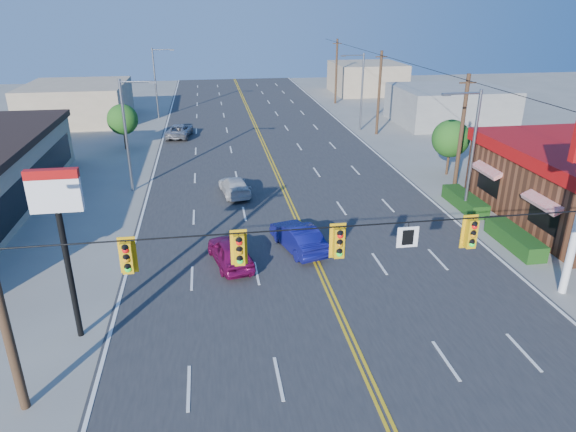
{
  "coord_description": "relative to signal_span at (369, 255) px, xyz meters",
  "views": [
    {
      "loc": [
        -5.26,
        -14.91,
        12.8
      ],
      "look_at": [
        -1.3,
        10.16,
        2.2
      ],
      "focal_mm": 32.0,
      "sensor_mm": 36.0,
      "label": 1
    }
  ],
  "objects": [
    {
      "name": "streetlight_nw",
      "position": [
        -10.67,
        48.0,
        -0.37
      ],
      "size": [
        2.55,
        0.25,
        8.0
      ],
      "color": "gray",
      "rests_on": "ground"
    },
    {
      "name": "bld_east_mid",
      "position": [
        22.12,
        40.0,
        -2.89
      ],
      "size": [
        12.0,
        10.0,
        4.0
      ],
      "primitive_type": "cube",
      "color": "gray",
      "rests_on": "ground"
    },
    {
      "name": "tree_kfc_rear",
      "position": [
        13.62,
        22.0,
        -1.95
      ],
      "size": [
        2.94,
        2.94,
        4.41
      ],
      "color": "#47301E",
      "rests_on": "ground"
    },
    {
      "name": "bld_east_far",
      "position": [
        19.12,
        62.0,
        -2.69
      ],
      "size": [
        10.0,
        10.0,
        4.4
      ],
      "primitive_type": "cube",
      "color": "tan",
      "rests_on": "ground"
    },
    {
      "name": "utility_pole_near",
      "position": [
        12.32,
        18.0,
        -0.69
      ],
      "size": [
        0.28,
        0.28,
        8.4
      ],
      "primitive_type": "cylinder",
      "color": "#47301E",
      "rests_on": "ground"
    },
    {
      "name": "bld_west_far",
      "position": [
        -19.88,
        48.0,
        -2.79
      ],
      "size": [
        11.0,
        12.0,
        4.2
      ],
      "primitive_type": "cube",
      "color": "tan",
      "rests_on": "ground"
    },
    {
      "name": "ground",
      "position": [
        0.12,
        0.0,
        -4.89
      ],
      "size": [
        160.0,
        160.0,
        0.0
      ],
      "primitive_type": "plane",
      "color": "gray",
      "rests_on": "ground"
    },
    {
      "name": "streetlight_se",
      "position": [
        10.91,
        14.0,
        -0.37
      ],
      "size": [
        2.55,
        0.25,
        8.0
      ],
      "color": "gray",
      "rests_on": "ground"
    },
    {
      "name": "car_blue",
      "position": [
        -0.58,
        10.42,
        -4.14
      ],
      "size": [
        2.74,
        4.79,
        1.49
      ],
      "primitive_type": "imported",
      "rotation": [
        0.0,
        0.0,
        3.41
      ],
      "color": "navy",
      "rests_on": "ground"
    },
    {
      "name": "signal_span",
      "position": [
        0.0,
        0.0,
        0.0
      ],
      "size": [
        24.32,
        0.34,
        9.0
      ],
      "color": "#47301E",
      "rests_on": "ground"
    },
    {
      "name": "tree_west",
      "position": [
        -12.88,
        34.0,
        -2.09
      ],
      "size": [
        2.8,
        2.8,
        4.2
      ],
      "color": "#47301E",
      "rests_on": "ground"
    },
    {
      "name": "car_magenta",
      "position": [
        -4.37,
        9.22,
        -4.17
      ],
      "size": [
        2.57,
        4.49,
        1.44
      ],
      "primitive_type": "imported",
      "rotation": [
        0.0,
        0.0,
        3.36
      ],
      "color": "maroon",
      "rests_on": "ground"
    },
    {
      "name": "streetlight_ne",
      "position": [
        10.91,
        38.0,
        -0.37
      ],
      "size": [
        2.55,
        0.25,
        8.0
      ],
      "color": "gray",
      "rests_on": "ground"
    },
    {
      "name": "road",
      "position": [
        0.12,
        20.0,
        -4.86
      ],
      "size": [
        20.0,
        120.0,
        0.06
      ],
      "primitive_type": "cube",
      "color": "#2D2D30",
      "rests_on": "ground"
    },
    {
      "name": "pizza_hut_sign",
      "position": [
        -10.88,
        4.0,
        0.3
      ],
      "size": [
        1.9,
        0.3,
        6.85
      ],
      "color": "black",
      "rests_on": "ground"
    },
    {
      "name": "streetlight_sw",
      "position": [
        -10.67,
        22.0,
        -0.37
      ],
      "size": [
        2.55,
        0.25,
        8.0
      ],
      "color": "gray",
      "rests_on": "ground"
    },
    {
      "name": "utility_pole_mid",
      "position": [
        12.32,
        36.0,
        -0.69
      ],
      "size": [
        0.28,
        0.28,
        8.4
      ],
      "primitive_type": "cylinder",
      "color": "#47301E",
      "rests_on": "ground"
    },
    {
      "name": "car_silver",
      "position": [
        -8.02,
        37.69,
        -4.22
      ],
      "size": [
        2.91,
        5.08,
        1.34
      ],
      "primitive_type": "imported",
      "rotation": [
        0.0,
        0.0,
        2.99
      ],
      "color": "#98979C",
      "rests_on": "ground"
    },
    {
      "name": "utility_pole_far",
      "position": [
        12.32,
        54.0,
        -0.69
      ],
      "size": [
        0.28,
        0.28,
        8.4
      ],
      "primitive_type": "cylinder",
      "color": "#47301E",
      "rests_on": "ground"
    },
    {
      "name": "car_white",
      "position": [
        -3.51,
        19.85,
        -4.26
      ],
      "size": [
        2.33,
        4.52,
        1.25
      ],
      "primitive_type": "imported",
      "rotation": [
        0.0,
        0.0,
        3.28
      ],
      "color": "silver",
      "rests_on": "ground"
    }
  ]
}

